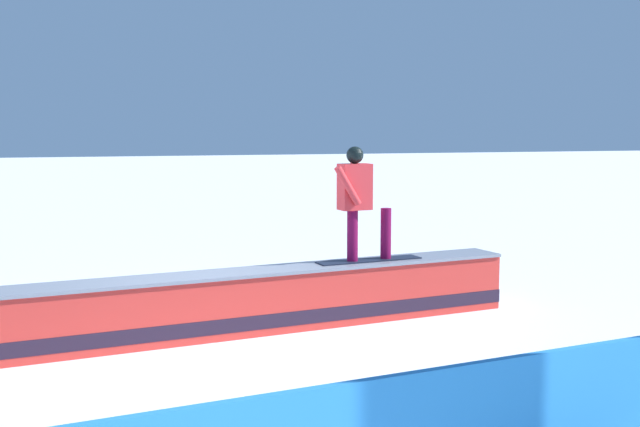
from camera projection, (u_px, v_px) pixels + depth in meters
The scene contains 3 objects.
ground_plane at pixel (215, 336), 9.35m from camera, with size 120.00×120.00×0.00m, color white.
grind_box at pixel (214, 308), 9.31m from camera, with size 8.01×1.57×0.77m.
snowboarder at pixel (359, 199), 10.00m from camera, with size 1.44×0.48×1.48m.
Camera 1 is at (1.64, 9.07, 2.49)m, focal length 43.89 mm.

